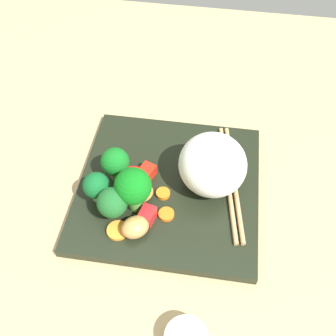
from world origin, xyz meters
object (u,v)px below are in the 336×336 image
(rice_mound, at_px, (213,165))
(carrot_slice_5, at_px, (166,214))
(chopstick_pair, at_px, (231,180))
(square_plate, at_px, (169,187))
(broccoli_floret_1, at_px, (133,188))

(rice_mound, height_order, carrot_slice_5, rice_mound)
(chopstick_pair, bearing_deg, carrot_slice_5, 120.84)
(square_plate, distance_m, broccoli_floret_1, 0.08)
(chopstick_pair, bearing_deg, square_plate, 91.84)
(square_plate, bearing_deg, rice_mound, 99.59)
(carrot_slice_5, bearing_deg, chopstick_pair, 130.70)
(broccoli_floret_1, height_order, carrot_slice_5, broccoli_floret_1)
(rice_mound, height_order, chopstick_pair, rice_mound)
(square_plate, height_order, rice_mound, rice_mound)
(rice_mound, distance_m, chopstick_pair, 0.05)
(carrot_slice_5, distance_m, chopstick_pair, 0.12)
(rice_mound, relative_size, carrot_slice_5, 4.38)
(square_plate, bearing_deg, carrot_slice_5, 5.35)
(square_plate, relative_size, chopstick_pair, 1.25)
(square_plate, xyz_separation_m, chopstick_pair, (-0.02, 0.09, 0.01))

